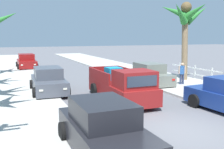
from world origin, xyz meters
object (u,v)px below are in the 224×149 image
car_right_near (103,129)px  pedestrian (182,73)px  car_left_far (27,62)px  car_left_near (48,81)px  car_left_mid (149,75)px  palm_tree_right_mid (186,20)px  pickup_truck (122,87)px

car_right_near → pedestrian: size_ratio=2.68×
car_left_far → pedestrian: bearing=-57.9°
car_left_near → pedestrian: bearing=-7.9°
car_left_far → pedestrian: pedestrian is taller
pedestrian → car_right_near: bearing=-138.5°
car_right_near → car_left_mid: size_ratio=0.99×
car_left_near → car_right_near: (0.16, -8.85, 0.00)m
car_left_near → palm_tree_right_mid: size_ratio=0.74×
car_right_near → palm_tree_right_mid: bearing=42.8°
car_left_mid → car_left_near: bearing=180.0°
car_left_near → car_left_mid: (6.87, -0.01, 0.00)m
pickup_truck → palm_tree_right_mid: 8.92m
car_right_near → palm_tree_right_mid: (10.03, 9.28, 3.86)m
car_left_mid → palm_tree_right_mid: bearing=7.5°
pickup_truck → pedestrian: (5.60, 2.37, 0.12)m
car_right_near → car_left_far: bearing=90.9°
pickup_truck → palm_tree_right_mid: (7.01, 4.02, 3.78)m
car_left_mid → palm_tree_right_mid: (3.32, 0.44, 3.86)m
car_left_mid → pedestrian: (1.91, -1.22, 0.20)m
car_left_far → palm_tree_right_mid: 16.82m
pickup_truck → car_left_far: bearing=101.4°
car_left_far → palm_tree_right_mid: palm_tree_right_mid is taller
pickup_truck → pedestrian: pickup_truck is taller
car_right_near → car_left_mid: same height
car_left_near → car_left_far: (-0.20, 13.08, 0.00)m
pedestrian → car_left_mid: bearing=147.4°
pickup_truck → car_left_mid: pickup_truck is taller
car_left_far → pedestrian: 16.89m
pickup_truck → palm_tree_right_mid: bearing=29.9°
car_left_far → car_right_near: bearing=-89.1°
car_left_near → pedestrian: (8.78, -1.22, 0.20)m
car_left_mid → car_left_far: size_ratio=1.01×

